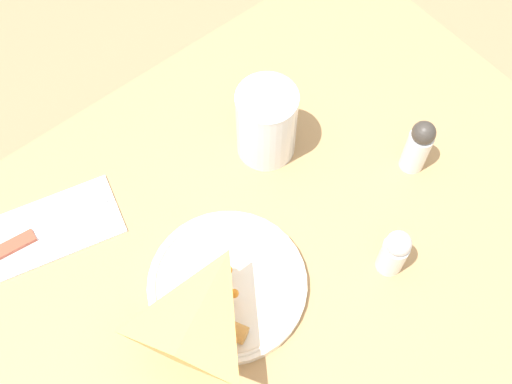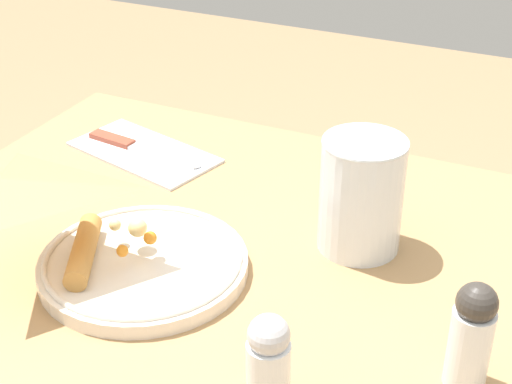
{
  "view_description": "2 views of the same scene",
  "coord_description": "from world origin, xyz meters",
  "px_view_note": "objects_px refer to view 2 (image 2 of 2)",
  "views": [
    {
      "loc": [
        -0.29,
        -0.25,
        1.61
      ],
      "look_at": [
        -0.02,
        0.07,
        0.82
      ],
      "focal_mm": 45.0,
      "sensor_mm": 36.0,
      "label": 1
    },
    {
      "loc": [
        0.26,
        -0.55,
        1.25
      ],
      "look_at": [
        -0.04,
        0.09,
        0.84
      ],
      "focal_mm": 55.0,
      "sensor_mm": 36.0,
      "label": 2
    }
  ],
  "objects_px": {
    "butter_knife": "(139,148)",
    "salt_shaker": "(268,362)",
    "napkin_folded": "(144,152)",
    "milk_glass": "(361,199)",
    "plate_pizza": "(144,260)",
    "pepper_shaker": "(471,335)"
  },
  "relations": [
    {
      "from": "butter_knife",
      "to": "salt_shaker",
      "type": "height_order",
      "value": "salt_shaker"
    },
    {
      "from": "milk_glass",
      "to": "butter_knife",
      "type": "relative_size",
      "value": 0.7
    },
    {
      "from": "milk_glass",
      "to": "napkin_folded",
      "type": "distance_m",
      "value": 0.35
    },
    {
      "from": "plate_pizza",
      "to": "milk_glass",
      "type": "bearing_deg",
      "value": 37.38
    },
    {
      "from": "milk_glass",
      "to": "salt_shaker",
      "type": "distance_m",
      "value": 0.26
    },
    {
      "from": "milk_glass",
      "to": "pepper_shaker",
      "type": "relative_size",
      "value": 1.24
    },
    {
      "from": "milk_glass",
      "to": "butter_knife",
      "type": "height_order",
      "value": "milk_glass"
    },
    {
      "from": "plate_pizza",
      "to": "butter_knife",
      "type": "height_order",
      "value": "plate_pizza"
    },
    {
      "from": "salt_shaker",
      "to": "pepper_shaker",
      "type": "relative_size",
      "value": 0.89
    },
    {
      "from": "salt_shaker",
      "to": "plate_pizza",
      "type": "bearing_deg",
      "value": 148.88
    },
    {
      "from": "napkin_folded",
      "to": "pepper_shaker",
      "type": "relative_size",
      "value": 2.13
    },
    {
      "from": "plate_pizza",
      "to": "pepper_shaker",
      "type": "height_order",
      "value": "pepper_shaker"
    },
    {
      "from": "napkin_folded",
      "to": "milk_glass",
      "type": "bearing_deg",
      "value": -14.97
    },
    {
      "from": "plate_pizza",
      "to": "pepper_shaker",
      "type": "xyz_separation_m",
      "value": [
        0.34,
        -0.02,
        0.04
      ]
    },
    {
      "from": "milk_glass",
      "to": "napkin_folded",
      "type": "height_order",
      "value": "milk_glass"
    },
    {
      "from": "butter_knife",
      "to": "salt_shaker",
      "type": "xyz_separation_m",
      "value": [
        0.35,
        -0.35,
        0.04
      ]
    },
    {
      "from": "napkin_folded",
      "to": "salt_shaker",
      "type": "xyz_separation_m",
      "value": [
        0.34,
        -0.35,
        0.04
      ]
    },
    {
      "from": "pepper_shaker",
      "to": "napkin_folded",
      "type": "bearing_deg",
      "value": 152.38
    },
    {
      "from": "napkin_folded",
      "to": "butter_knife",
      "type": "bearing_deg",
      "value": 172.84
    },
    {
      "from": "butter_knife",
      "to": "salt_shaker",
      "type": "distance_m",
      "value": 0.49
    },
    {
      "from": "plate_pizza",
      "to": "pepper_shaker",
      "type": "bearing_deg",
      "value": -3.75
    },
    {
      "from": "napkin_folded",
      "to": "salt_shaker",
      "type": "relative_size",
      "value": 2.4
    }
  ]
}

